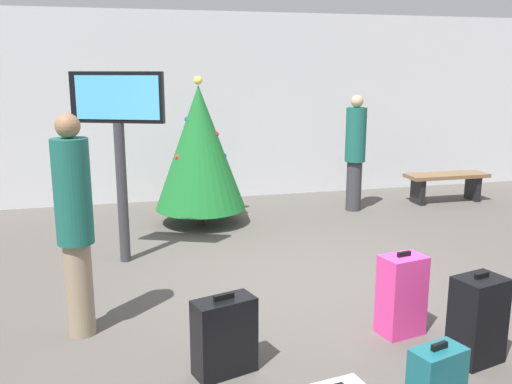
{
  "coord_description": "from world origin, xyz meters",
  "views": [
    {
      "loc": [
        -1.89,
        -5.08,
        2.21
      ],
      "look_at": [
        -0.46,
        0.58,
        0.9
      ],
      "focal_mm": 39.1,
      "sensor_mm": 36.0,
      "label": 1
    }
  ],
  "objects_px": {
    "traveller_1": "(355,150)",
    "waiting_bench": "(446,181)",
    "suitcase_2": "(478,320)",
    "suitcase_6": "(401,295)",
    "flight_info_kiosk": "(119,128)",
    "traveller_0": "(75,220)",
    "holiday_tree": "(200,148)",
    "suitcase_0": "(224,336)"
  },
  "relations": [
    {
      "from": "suitcase_6",
      "to": "waiting_bench",
      "type": "bearing_deg",
      "value": 53.37
    },
    {
      "from": "suitcase_2",
      "to": "suitcase_6",
      "type": "bearing_deg",
      "value": 121.39
    },
    {
      "from": "traveller_0",
      "to": "traveller_1",
      "type": "bearing_deg",
      "value": 40.19
    },
    {
      "from": "flight_info_kiosk",
      "to": "suitcase_2",
      "type": "relative_size",
      "value": 3.04
    },
    {
      "from": "waiting_bench",
      "to": "suitcase_2",
      "type": "height_order",
      "value": "suitcase_2"
    },
    {
      "from": "traveller_1",
      "to": "suitcase_2",
      "type": "height_order",
      "value": "traveller_1"
    },
    {
      "from": "waiting_bench",
      "to": "traveller_1",
      "type": "xyz_separation_m",
      "value": [
        -1.73,
        -0.13,
        0.6
      ]
    },
    {
      "from": "traveller_1",
      "to": "suitcase_6",
      "type": "relative_size",
      "value": 2.49
    },
    {
      "from": "holiday_tree",
      "to": "flight_info_kiosk",
      "type": "relative_size",
      "value": 0.97
    },
    {
      "from": "flight_info_kiosk",
      "to": "suitcase_0",
      "type": "relative_size",
      "value": 3.5
    },
    {
      "from": "suitcase_2",
      "to": "suitcase_6",
      "type": "distance_m",
      "value": 0.65
    },
    {
      "from": "holiday_tree",
      "to": "traveller_0",
      "type": "xyz_separation_m",
      "value": [
        -1.5,
        -3.15,
        -0.11
      ]
    },
    {
      "from": "holiday_tree",
      "to": "traveller_1",
      "type": "distance_m",
      "value": 2.46
    },
    {
      "from": "flight_info_kiosk",
      "to": "suitcase_6",
      "type": "bearing_deg",
      "value": -47.56
    },
    {
      "from": "traveller_0",
      "to": "suitcase_2",
      "type": "relative_size",
      "value": 2.61
    },
    {
      "from": "suitcase_6",
      "to": "flight_info_kiosk",
      "type": "bearing_deg",
      "value": 132.44
    },
    {
      "from": "traveller_1",
      "to": "waiting_bench",
      "type": "bearing_deg",
      "value": 4.43
    },
    {
      "from": "flight_info_kiosk",
      "to": "suitcase_0",
      "type": "height_order",
      "value": "flight_info_kiosk"
    },
    {
      "from": "traveller_1",
      "to": "suitcase_0",
      "type": "bearing_deg",
      "value": -124.34
    },
    {
      "from": "holiday_tree",
      "to": "suitcase_2",
      "type": "relative_size",
      "value": 2.94
    },
    {
      "from": "waiting_bench",
      "to": "suitcase_2",
      "type": "bearing_deg",
      "value": -120.25
    },
    {
      "from": "traveller_0",
      "to": "suitcase_0",
      "type": "distance_m",
      "value": 1.56
    },
    {
      "from": "waiting_bench",
      "to": "suitcase_6",
      "type": "distance_m",
      "value": 5.13
    },
    {
      "from": "holiday_tree",
      "to": "waiting_bench",
      "type": "distance_m",
      "value": 4.26
    },
    {
      "from": "suitcase_0",
      "to": "suitcase_2",
      "type": "bearing_deg",
      "value": -8.92
    },
    {
      "from": "flight_info_kiosk",
      "to": "waiting_bench",
      "type": "distance_m",
      "value": 5.67
    },
    {
      "from": "traveller_0",
      "to": "suitcase_0",
      "type": "height_order",
      "value": "traveller_0"
    },
    {
      "from": "traveller_0",
      "to": "suitcase_2",
      "type": "xyz_separation_m",
      "value": [
        2.95,
        -1.2,
        -0.66
      ]
    },
    {
      "from": "suitcase_0",
      "to": "holiday_tree",
      "type": "bearing_deg",
      "value": 83.76
    },
    {
      "from": "waiting_bench",
      "to": "suitcase_6",
      "type": "bearing_deg",
      "value": -126.63
    },
    {
      "from": "flight_info_kiosk",
      "to": "traveller_1",
      "type": "relative_size",
      "value": 1.2
    },
    {
      "from": "holiday_tree",
      "to": "suitcase_0",
      "type": "bearing_deg",
      "value": -96.24
    },
    {
      "from": "flight_info_kiosk",
      "to": "traveller_1",
      "type": "height_order",
      "value": "flight_info_kiosk"
    },
    {
      "from": "flight_info_kiosk",
      "to": "suitcase_6",
      "type": "relative_size",
      "value": 2.99
    },
    {
      "from": "waiting_bench",
      "to": "suitcase_6",
      "type": "height_order",
      "value": "suitcase_6"
    },
    {
      "from": "holiday_tree",
      "to": "waiting_bench",
      "type": "bearing_deg",
      "value": 4.31
    },
    {
      "from": "traveller_0",
      "to": "holiday_tree",
      "type": "bearing_deg",
      "value": 64.63
    },
    {
      "from": "traveller_1",
      "to": "suitcase_2",
      "type": "distance_m",
      "value": 4.69
    },
    {
      "from": "suitcase_6",
      "to": "traveller_0",
      "type": "bearing_deg",
      "value": 166.09
    },
    {
      "from": "waiting_bench",
      "to": "suitcase_2",
      "type": "distance_m",
      "value": 5.41
    },
    {
      "from": "waiting_bench",
      "to": "traveller_0",
      "type": "relative_size",
      "value": 0.74
    },
    {
      "from": "suitcase_0",
      "to": "suitcase_2",
      "type": "distance_m",
      "value": 1.92
    }
  ]
}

